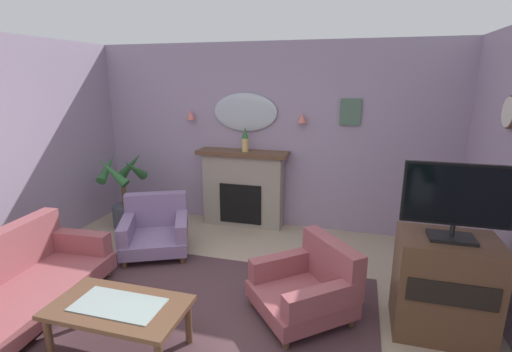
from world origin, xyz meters
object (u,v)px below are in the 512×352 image
framed_picture (350,112)px  potted_plant_corner_palm (124,193)px  wall_clock (510,112)px  coffee_table (119,311)px  wall_mirror (245,112)px  wall_sconce_left (191,115)px  tv_flatscreen (457,200)px  tv_cabinet (443,286)px  floral_couch (14,283)px  armchair_beside_couch (309,285)px  mantel_vase_right (245,139)px  wall_sconce_right (302,118)px  armchair_in_corner (156,228)px  fireplace (243,189)px

framed_picture → potted_plant_corner_palm: bearing=-168.0°
wall_clock → coffee_table: (-3.08, -1.70, -1.52)m
wall_mirror → wall_clock: wall_clock is taller
wall_sconce_left → coffee_table: (0.71, -2.98, -1.28)m
wall_clock → potted_plant_corner_palm: size_ratio=0.27×
wall_clock → tv_flatscreen: (-0.51, -0.73, -0.65)m
wall_clock → tv_cabinet: (-0.51, -0.71, -1.45)m
wall_clock → floral_couch: wall_clock is taller
coffee_table → floral_couch: 1.30m
armchair_beside_couch → potted_plant_corner_palm: 3.31m
mantel_vase_right → framed_picture: framed_picture is taller
mantel_vase_right → wall_sconce_right: bearing=8.5°
wall_mirror → framed_picture: bearing=0.4°
wall_sconce_left → wall_clock: 4.01m
armchair_beside_couch → tv_cabinet: tv_cabinet is taller
framed_picture → armchair_in_corner: framed_picture is taller
framed_picture → armchair_beside_couch: bearing=-96.1°
mantel_vase_right → coffee_table: 3.02m
wall_sconce_right → coffee_table: (-0.99, -2.98, -1.28)m
armchair_beside_couch → wall_clock: bearing=24.7°
armchair_beside_couch → wall_mirror: bearing=121.3°
wall_sconce_left → floral_couch: wall_sconce_left is taller
framed_picture → tv_flatscreen: bearing=-65.7°
wall_sconce_right → potted_plant_corner_palm: 2.87m
fireplace → armchair_in_corner: fireplace is taller
potted_plant_corner_palm → coffee_table: bearing=-56.3°
tv_cabinet → armchair_in_corner: bearing=167.0°
mantel_vase_right → tv_flatscreen: 3.04m
wall_mirror → wall_sconce_right: bearing=-3.4°
floral_couch → armchair_in_corner: size_ratio=1.63×
wall_sconce_left → tv_cabinet: bearing=-31.2°
wall_mirror → tv_flatscreen: bearing=-40.3°
fireplace → floral_couch: 3.07m
fireplace → wall_mirror: 1.15m
coffee_table → potted_plant_corner_palm: 2.84m
wall_sconce_left → potted_plant_corner_palm: bearing=-144.0°
tv_flatscreen → wall_clock: bearing=55.1°
mantel_vase_right → armchair_in_corner: (-0.88, -1.11, -1.04)m
wall_sconce_right → coffee_table: bearing=-108.3°
mantel_vase_right → wall_sconce_right: wall_sconce_right is taller
wall_sconce_left → framed_picture: (2.35, 0.06, 0.09)m
mantel_vase_right → wall_sconce_right: (0.80, 0.12, 0.32)m
framed_picture → wall_clock: bearing=-42.9°
fireplace → wall_clock: size_ratio=4.39×
wall_sconce_left → wall_sconce_right: size_ratio=1.00×
fireplace → wall_sconce_left: bearing=173.8°
wall_sconce_left → floral_couch: (-0.57, -2.80, -1.34)m
wall_mirror → wall_sconce_right: size_ratio=6.86×
fireplace → tv_flatscreen: size_ratio=1.62×
mantel_vase_right → wall_clock: (2.89, -1.16, 0.56)m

